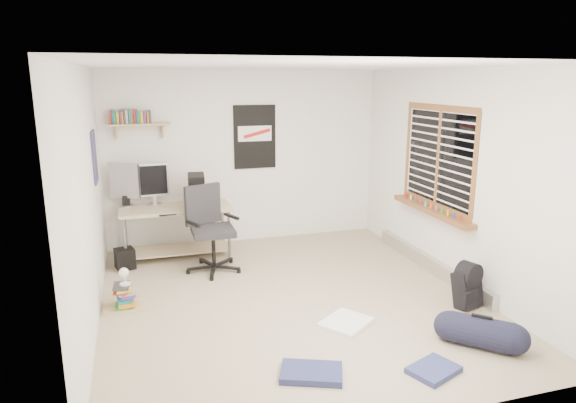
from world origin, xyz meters
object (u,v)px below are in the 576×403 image
object	(u,v)px
desk	(177,231)
backpack	(467,289)
book_stack	(124,294)
office_chair	(213,233)
duffel_bag	(481,333)

from	to	relation	value
desk	backpack	size ratio (longest dim) A/B	3.78
backpack	book_stack	world-z (taller)	backpack
desk	book_stack	bearing A→B (deg)	-128.41
office_chair	book_stack	bearing A→B (deg)	-165.41
backpack	desk	bearing A→B (deg)	119.55
backpack	duffel_bag	size ratio (longest dim) A/B	0.69
backpack	book_stack	xyz separation A→B (m)	(-3.50, 1.04, -0.05)
duffel_bag	book_stack	size ratio (longest dim) A/B	1.43
desk	duffel_bag	world-z (taller)	desk
duffel_bag	desk	bearing A→B (deg)	170.60
book_stack	office_chair	bearing A→B (deg)	36.44
duffel_bag	book_stack	distance (m)	3.59
desk	office_chair	distance (m)	0.80
desk	office_chair	size ratio (longest dim) A/B	1.34
desk	book_stack	size ratio (longest dim) A/B	3.73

